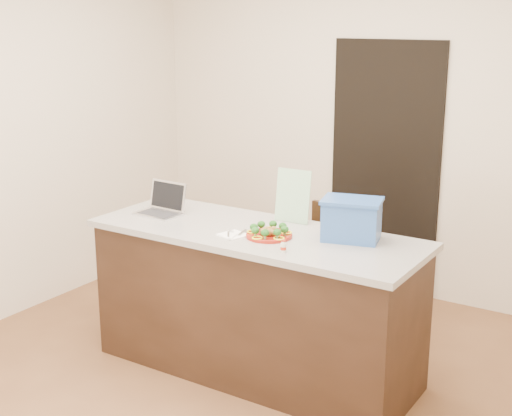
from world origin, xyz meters
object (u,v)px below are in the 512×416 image
Objects in this scene: island at (256,302)px; yogurt_bottle at (283,247)px; plate at (269,235)px; blue_box at (352,219)px; napkin at (233,235)px; laptop at (163,205)px; chair at (329,261)px.

island is 29.54× the size of yogurt_bottle.
plate is 0.49m from blue_box.
plate is (0.13, -0.06, 0.47)m from island.
napkin is 0.38× the size of blue_box.
laptop reaches higher than chair.
plate is 0.21m from napkin.
laptop is 1.29m from blue_box.
island is 0.49m from plate.
yogurt_bottle is at bearing -14.63° from napkin.
napkin is 1.04m from chair.
yogurt_bottle is at bearing -71.55° from chair.
chair is (-0.45, 0.64, -0.53)m from blue_box.
yogurt_bottle is at bearing -42.52° from plate.
blue_box reaches higher than plate.
plate is at bearing 137.48° from yogurt_bottle.
blue_box is (0.43, 0.21, 0.11)m from plate.
island is 0.65m from yogurt_bottle.
island is 0.89m from laptop.
chair is at bearing 82.51° from island.
napkin is 0.50× the size of laptop.
plate is at bearing 23.83° from napkin.
blue_box reaches higher than chair.
blue_box is at bearing 26.50° from plate.
napkin is at bearing -94.45° from chair.
plate is 0.70× the size of blue_box.
blue_box is at bearing 61.93° from yogurt_bottle.
laptop is (-1.06, 0.26, 0.03)m from yogurt_bottle.
laptop is (-0.72, 0.00, 0.51)m from island.
napkin is 0.68m from laptop.
island is 14.00× the size of napkin.
napkin is 0.42m from yogurt_bottle.
blue_box is at bearing 15.17° from island.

